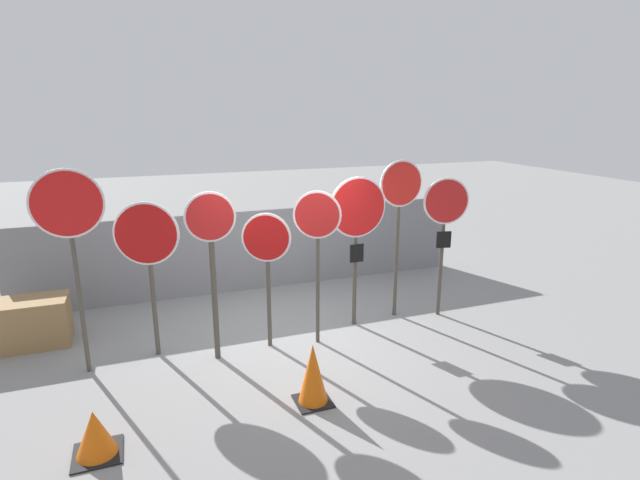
# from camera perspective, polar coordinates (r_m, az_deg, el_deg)

# --- Properties ---
(ground_plane) EXTENTS (40.00, 40.00, 0.00)m
(ground_plane) POSITION_cam_1_polar(r_m,az_deg,el_deg) (7.73, -3.75, -10.96)
(ground_plane) COLOR gray
(fence_back) EXTENTS (8.34, 0.12, 1.52)m
(fence_back) POSITION_cam_1_polar(r_m,az_deg,el_deg) (9.51, -7.72, -1.14)
(fence_back) COLOR slate
(fence_back) RESTS_ON ground
(stop_sign_0) EXTENTS (0.85, 0.14, 2.68)m
(stop_sign_0) POSITION_cam_1_polar(r_m,az_deg,el_deg) (6.74, -26.73, 2.03)
(stop_sign_0) COLOR #474238
(stop_sign_0) RESTS_ON ground
(stop_sign_1) EXTENTS (0.83, 0.26, 2.19)m
(stop_sign_1) POSITION_cam_1_polar(r_m,az_deg,el_deg) (6.97, -19.12, -0.52)
(stop_sign_1) COLOR #474238
(stop_sign_1) RESTS_ON ground
(stop_sign_2) EXTENTS (0.66, 0.16, 2.35)m
(stop_sign_2) POSITION_cam_1_polar(r_m,az_deg,el_deg) (6.64, -12.29, -0.44)
(stop_sign_2) COLOR #474238
(stop_sign_2) RESTS_ON ground
(stop_sign_3) EXTENTS (0.64, 0.31, 1.99)m
(stop_sign_3) POSITION_cam_1_polar(r_m,az_deg,el_deg) (6.92, -6.10, -1.08)
(stop_sign_3) COLOR #474238
(stop_sign_3) RESTS_ON ground
(stop_sign_4) EXTENTS (0.62, 0.31, 2.28)m
(stop_sign_4) POSITION_cam_1_polar(r_m,az_deg,el_deg) (6.93, -0.31, 1.15)
(stop_sign_4) COLOR #474238
(stop_sign_4) RESTS_ON ground
(stop_sign_5) EXTENTS (0.93, 0.13, 2.38)m
(stop_sign_5) POSITION_cam_1_polar(r_m,az_deg,el_deg) (7.56, 4.29, 2.47)
(stop_sign_5) COLOR #474238
(stop_sign_5) RESTS_ON ground
(stop_sign_6) EXTENTS (0.74, 0.12, 2.59)m
(stop_sign_6) POSITION_cam_1_polar(r_m,az_deg,el_deg) (7.96, 9.14, 4.45)
(stop_sign_6) COLOR #474238
(stop_sign_6) RESTS_ON ground
(stop_sign_7) EXTENTS (0.73, 0.20, 2.31)m
(stop_sign_7) POSITION_cam_1_polar(r_m,az_deg,el_deg) (8.18, 14.10, 2.64)
(stop_sign_7) COLOR #474238
(stop_sign_7) RESTS_ON ground
(traffic_cone_0) EXTENTS (0.42, 0.42, 0.74)m
(traffic_cone_0) POSITION_cam_1_polar(r_m,az_deg,el_deg) (6.01, -0.81, -15.07)
(traffic_cone_0) COLOR black
(traffic_cone_0) RESTS_ON ground
(traffic_cone_1) EXTENTS (0.48, 0.48, 0.49)m
(traffic_cone_1) POSITION_cam_1_polar(r_m,az_deg,el_deg) (5.75, -24.31, -19.52)
(traffic_cone_1) COLOR black
(traffic_cone_1) RESTS_ON ground
(storage_crate) EXTENTS (1.14, 0.63, 0.70)m
(storage_crate) POSITION_cam_1_polar(r_m,az_deg,el_deg) (8.46, -30.50, -8.20)
(storage_crate) COLOR olive
(storage_crate) RESTS_ON ground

